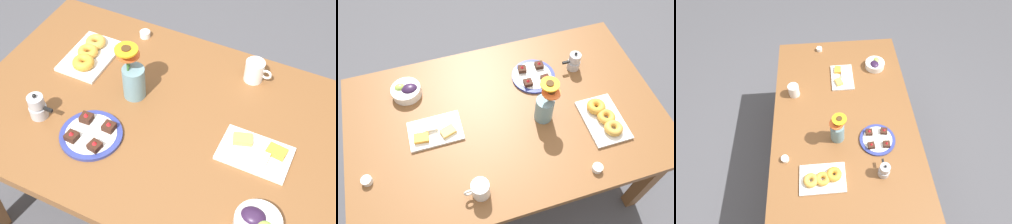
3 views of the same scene
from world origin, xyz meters
TOP-DOWN VIEW (x-y plane):
  - ground_plane at (0.00, 0.00)m, footprint 6.00×6.00m
  - dining_table at (0.00, 0.00)m, footprint 1.60×1.00m
  - coffee_mug at (0.23, 0.35)m, footprint 0.11×0.08m
  - grape_bowl at (0.46, -0.29)m, footprint 0.15×0.15m
  - cheese_platter at (0.36, -0.01)m, footprint 0.26×0.17m
  - croissant_platter at (-0.46, 0.17)m, footprint 0.19×0.28m
  - jam_cup_honey at (-0.31, 0.40)m, footprint 0.05×0.05m
  - dessert_plate at (-0.22, -0.20)m, footprint 0.24×0.24m
  - flower_vase at (-0.18, 0.06)m, footprint 0.11×0.11m
  - moka_pot at (-0.46, -0.20)m, footprint 0.11×0.07m

SIDE VIEW (x-z plane):
  - ground_plane at x=0.00m, z-range 0.00..0.00m
  - dining_table at x=0.00m, z-range 0.28..1.02m
  - dessert_plate at x=-0.22m, z-range 0.72..0.78m
  - cheese_platter at x=0.36m, z-range 0.73..0.77m
  - jam_cup_honey at x=-0.31m, z-range 0.74..0.77m
  - croissant_platter at x=-0.46m, z-range 0.73..0.79m
  - grape_bowl at x=0.46m, z-range 0.74..0.80m
  - coffee_mug at x=0.23m, z-range 0.74..0.84m
  - moka_pot at x=-0.46m, z-range 0.73..0.85m
  - flower_vase at x=-0.18m, z-range 0.70..0.96m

